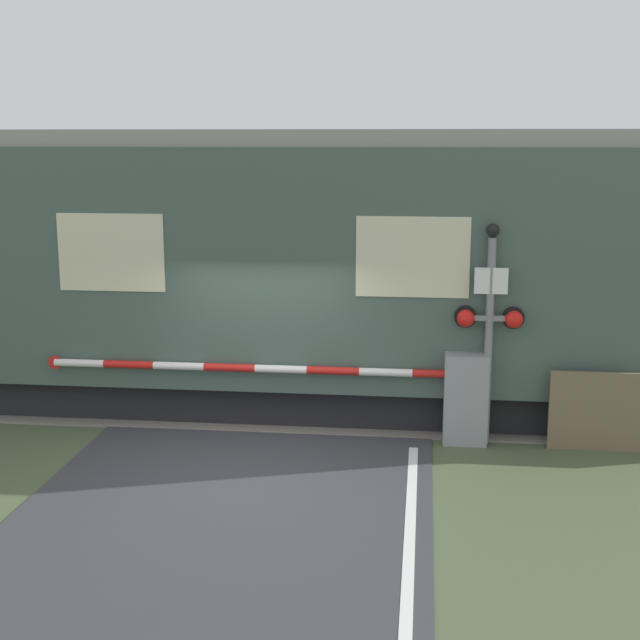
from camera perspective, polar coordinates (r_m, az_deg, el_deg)
The scene contains 6 objects.
ground_plane at distance 11.68m, azimuth -4.67°, elevation -9.48°, with size 80.00×80.00×0.00m, color #475638.
track_bed at distance 14.47m, azimuth -2.33°, elevation -5.15°, with size 36.00×3.20×0.13m.
train at distance 14.51m, azimuth -11.11°, elevation 3.49°, with size 15.52×3.09×4.30m.
crossing_barrier at distance 12.55m, azimuth 6.91°, elevation -4.63°, with size 6.33×0.44×1.28m.
signal_post at distance 12.30m, azimuth 10.79°, elevation -0.06°, with size 0.95×0.26×3.07m.
roadside_fence at distance 12.82m, azimuth 19.82°, elevation -5.62°, with size 2.42×0.06×1.10m.
Camera 1 is at (2.20, -10.67, 4.19)m, focal length 50.00 mm.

